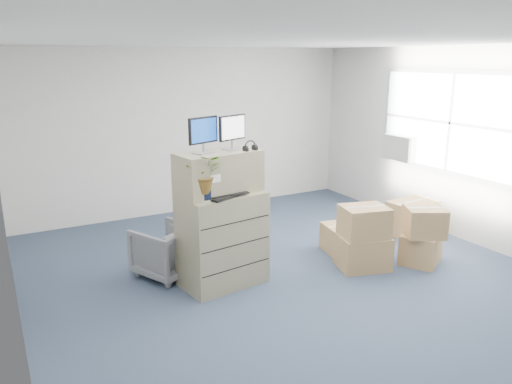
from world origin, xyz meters
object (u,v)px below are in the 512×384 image
Objects in this scene: monitor_right at (232,130)px; water_bottle at (225,181)px; potted_plant at (204,179)px; keyboard at (226,195)px; monitor_left at (203,133)px; filing_cabinet_lower at (222,239)px; office_chair at (167,248)px.

water_bottle is (-0.13, -0.07, -0.57)m from monitor_right.
water_bottle is 0.40m from potted_plant.
potted_plant is at bearing 160.47° from keyboard.
monitor_right is (0.39, 0.06, -0.00)m from monitor_left.
monitor_right is at bearing 18.77° from filing_cabinet_lower.
water_bottle reaches higher than office_chair.
monitor_right reaches higher than water_bottle.
filing_cabinet_lower is at bearing -150.87° from water_bottle.
potted_plant reaches higher than office_chair.
keyboard is at bearing -111.60° from water_bottle.
monitor_left reaches higher than keyboard.
water_bottle is (0.06, 0.04, 0.70)m from filing_cabinet_lower.
monitor_right is 0.57× the size of office_chair.
monitor_left is (-0.19, 0.04, 1.27)m from filing_cabinet_lower.
keyboard is (-0.20, -0.24, -0.69)m from monitor_right.
potted_plant is 0.75× the size of office_chair.
keyboard is 0.75× the size of office_chair.
filing_cabinet_lower is 4.07× the size of water_bottle.
filing_cabinet_lower is 1.60× the size of office_chair.
office_chair is (-0.49, 0.70, -0.78)m from keyboard.
monitor_left is at bearing 65.63° from potted_plant.
office_chair is at bearing 100.44° from monitor_left.
water_bottle is 0.52× the size of potted_plant.
keyboard is (-0.01, -0.14, 0.57)m from filing_cabinet_lower.
monitor_right reaches higher than filing_cabinet_lower.
monitor_right is 0.76× the size of potted_plant.
potted_plant is at bearing -150.59° from water_bottle.
monitor_left is 0.62m from water_bottle.
water_bottle reaches higher than keyboard.
potted_plant reaches higher than keyboard.
filing_cabinet_lower is at bearing -31.94° from monitor_left.
water_bottle is (0.07, 0.18, 0.12)m from keyboard.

